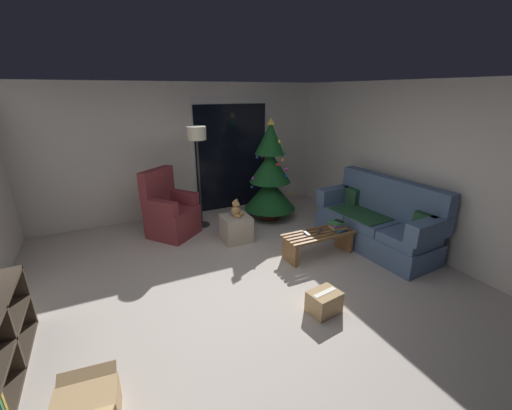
{
  "coord_description": "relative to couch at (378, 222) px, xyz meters",
  "views": [
    {
      "loc": [
        -1.4,
        -3.07,
        2.35
      ],
      "look_at": [
        0.4,
        0.7,
        0.85
      ],
      "focal_mm": 22.48,
      "sensor_mm": 36.0,
      "label": 1
    }
  ],
  "objects": [
    {
      "name": "teddy_bear_honey",
      "position": [
        -1.93,
        1.13,
        0.15
      ],
      "size": [
        0.21,
        0.22,
        0.29
      ],
      "color": "tan",
      "rests_on": "ottoman"
    },
    {
      "name": "remote_silver",
      "position": [
        -1.21,
        0.17,
        -0.03
      ],
      "size": [
        0.06,
        0.16,
        0.02
      ],
      "primitive_type": "cube",
      "rotation": [
        0.0,
        0.0,
        6.19
      ],
      "color": "#ADADB2",
      "rests_on": "coffee_table"
    },
    {
      "name": "couch",
      "position": [
        0.0,
        0.0,
        0.0
      ],
      "size": [
        0.91,
        1.99,
        1.08
      ],
      "color": "slate",
      "rests_on": "ground"
    },
    {
      "name": "patio_door_frame",
      "position": [
        -1.38,
        2.7,
        0.7
      ],
      "size": [
        1.6,
        0.02,
        2.2
      ],
      "primitive_type": "cube",
      "color": "silver",
      "rests_on": "ground"
    },
    {
      "name": "christmas_tree",
      "position": [
        -0.99,
        1.75,
        0.45
      ],
      "size": [
        0.97,
        0.97,
        1.9
      ],
      "color": "#4C1E19",
      "rests_on": "ground"
    },
    {
      "name": "cell_phone",
      "position": [
        -0.69,
        0.1,
        0.11
      ],
      "size": [
        0.11,
        0.16,
        0.01
      ],
      "primitive_type": "cube",
      "rotation": [
        0.0,
        0.0,
        0.29
      ],
      "color": "black",
      "rests_on": "book_stack"
    },
    {
      "name": "armchair",
      "position": [
        -2.85,
        1.83,
        0.0
      ],
      "size": [
        0.96,
        0.96,
        1.13
      ],
      "color": "maroon",
      "rests_on": "ground"
    },
    {
      "name": "teddy_bear_cream_by_tree",
      "position": [
        -1.73,
        1.52,
        -0.28
      ],
      "size": [
        0.19,
        0.2,
        0.29
      ],
      "color": "beige",
      "rests_on": "ground"
    },
    {
      "name": "ottoman",
      "position": [
        -1.94,
        1.13,
        -0.19
      ],
      "size": [
        0.44,
        0.44,
        0.43
      ],
      "primitive_type": "cube",
      "color": "#B2A893",
      "rests_on": "ground"
    },
    {
      "name": "remote_graphite",
      "position": [
        -0.99,
        0.16,
        -0.03
      ],
      "size": [
        0.14,
        0.14,
        0.02
      ],
      "primitive_type": "cube",
      "rotation": [
        0.0,
        0.0,
        2.33
      ],
      "color": "#333338",
      "rests_on": "coffee_table"
    },
    {
      "name": "cardboard_box_taped_mid_floor",
      "position": [
        -1.74,
        -0.98,
        -0.27
      ],
      "size": [
        0.38,
        0.31,
        0.25
      ],
      "color": "tan",
      "rests_on": "ground"
    },
    {
      "name": "book_stack",
      "position": [
        -0.7,
        0.1,
        0.03
      ],
      "size": [
        0.26,
        0.24,
        0.14
      ],
      "color": "#285684",
      "rests_on": "coffee_table"
    },
    {
      "name": "wall_back",
      "position": [
        -2.32,
        2.77,
        0.85
      ],
      "size": [
        5.72,
        0.12,
        2.5
      ],
      "primitive_type": "cube",
      "color": "silver",
      "rests_on": "ground"
    },
    {
      "name": "floor_lamp",
      "position": [
        -2.27,
        1.99,
        1.11
      ],
      "size": [
        0.32,
        0.32,
        1.78
      ],
      "color": "#2D2D30",
      "rests_on": "ground"
    },
    {
      "name": "coffee_table",
      "position": [
        -1.02,
        0.14,
        -0.16
      ],
      "size": [
        1.1,
        0.4,
        0.36
      ],
      "color": "olive",
      "rests_on": "ground"
    },
    {
      "name": "cardboard_box_open_near_shelf",
      "position": [
        -4.11,
        -1.26,
        -0.27
      ],
      "size": [
        0.47,
        0.51,
        0.31
      ],
      "color": "tan",
      "rests_on": "ground"
    },
    {
      "name": "patio_door_glass",
      "position": [
        -1.38,
        2.68,
        0.65
      ],
      "size": [
        1.5,
        0.02,
        2.1
      ],
      "primitive_type": "cube",
      "color": "black",
      "rests_on": "ground"
    },
    {
      "name": "ground_plane",
      "position": [
        -2.32,
        -0.29,
        -0.4
      ],
      "size": [
        7.0,
        7.0,
        0.0
      ],
      "primitive_type": "plane",
      "color": "#BCB2A8"
    },
    {
      "name": "wall_right",
      "position": [
        0.54,
        -0.29,
        0.85
      ],
      "size": [
        0.12,
        6.0,
        2.5
      ],
      "primitive_type": "cube",
      "color": "silver",
      "rests_on": "ground"
    }
  ]
}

